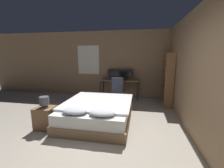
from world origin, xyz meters
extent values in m
plane|color=#9E9384|center=(0.00, 0.00, 0.00)|extent=(20.00, 20.00, 0.00)
cube|color=#8E7051|center=(0.00, 3.93, 1.35)|extent=(12.00, 0.06, 2.70)
cube|color=silver|center=(-1.32, 3.89, 1.52)|extent=(0.93, 0.01, 1.20)
cube|color=black|center=(-1.32, 3.90, 1.52)|extent=(0.85, 0.01, 1.12)
cube|color=#8E7051|center=(1.99, 1.50, 1.35)|extent=(0.06, 12.00, 2.70)
cube|color=#846647|center=(-0.19, 1.30, 0.11)|extent=(1.66, 1.97, 0.22)
cube|color=white|center=(-0.19, 1.30, 0.35)|extent=(1.60, 1.91, 0.26)
cube|color=white|center=(-0.19, 1.41, 0.50)|extent=(1.70, 1.65, 0.05)
ellipsoid|color=silver|center=(-0.49, 0.56, 0.54)|extent=(0.55, 0.38, 0.13)
ellipsoid|color=silver|center=(0.11, 0.56, 0.54)|extent=(0.55, 0.38, 0.13)
cube|color=brown|center=(-1.30, 0.69, 0.26)|extent=(0.43, 0.40, 0.52)
cylinder|color=gray|center=(-1.30, 0.69, 0.53)|extent=(0.15, 0.15, 0.01)
cylinder|color=gray|center=(-1.30, 0.69, 0.56)|extent=(0.02, 0.02, 0.05)
cylinder|color=#4C4C51|center=(-1.30, 0.69, 0.68)|extent=(0.21, 0.21, 0.19)
cube|color=#846042|center=(0.06, 3.58, 0.74)|extent=(1.56, 0.55, 0.03)
cylinder|color=#2D2D33|center=(-0.67, 3.36, 0.36)|extent=(0.05, 0.05, 0.73)
cylinder|color=#2D2D33|center=(0.79, 3.36, 0.36)|extent=(0.05, 0.05, 0.73)
cylinder|color=#2D2D33|center=(-0.67, 3.81, 0.36)|extent=(0.05, 0.05, 0.73)
cylinder|color=#2D2D33|center=(0.79, 3.81, 0.36)|extent=(0.05, 0.05, 0.73)
cylinder|color=black|center=(-0.20, 3.76, 0.76)|extent=(0.16, 0.16, 0.01)
cylinder|color=black|center=(-0.20, 3.76, 0.81)|extent=(0.03, 0.03, 0.09)
cube|color=black|center=(-0.20, 3.76, 1.00)|extent=(0.49, 0.03, 0.28)
cube|color=black|center=(-0.20, 3.75, 1.00)|extent=(0.46, 0.00, 0.25)
cylinder|color=black|center=(0.32, 3.76, 0.76)|extent=(0.16, 0.16, 0.01)
cylinder|color=black|center=(0.32, 3.76, 0.81)|extent=(0.03, 0.03, 0.09)
cube|color=black|center=(0.32, 3.76, 1.00)|extent=(0.49, 0.03, 0.28)
cube|color=black|center=(0.32, 3.75, 1.00)|extent=(0.46, 0.00, 0.25)
cube|color=black|center=(0.06, 3.41, 0.77)|extent=(0.40, 0.13, 0.02)
ellipsoid|color=black|center=(0.35, 3.41, 0.77)|extent=(0.07, 0.05, 0.04)
cylinder|color=black|center=(0.10, 2.93, 0.02)|extent=(0.52, 0.52, 0.04)
cylinder|color=gray|center=(0.10, 2.93, 0.23)|extent=(0.05, 0.05, 0.37)
cube|color=#33384C|center=(0.10, 2.93, 0.45)|extent=(0.43, 0.43, 0.07)
cube|color=#33384C|center=(0.10, 2.74, 0.72)|extent=(0.39, 0.05, 0.48)
cube|color=brown|center=(1.80, 2.63, 0.90)|extent=(0.28, 0.02, 1.80)
cube|color=brown|center=(1.80, 3.49, 0.90)|extent=(0.28, 0.02, 1.80)
cube|color=brown|center=(1.80, 3.06, 0.63)|extent=(0.28, 0.83, 0.02)
cube|color=brown|center=(1.80, 3.06, 1.12)|extent=(0.28, 0.83, 0.02)
cube|color=brown|center=(1.80, 3.06, 1.58)|extent=(0.28, 0.83, 0.02)
cube|color=orange|center=(1.80, 2.67, 0.74)|extent=(0.23, 0.03, 0.20)
cube|color=#337042|center=(1.80, 2.71, 0.74)|extent=(0.23, 0.02, 0.20)
cube|color=#BCB29E|center=(1.80, 2.75, 0.77)|extent=(0.23, 0.03, 0.26)
cube|color=#7A387F|center=(1.80, 2.79, 0.77)|extent=(0.23, 0.03, 0.26)
cube|color=orange|center=(1.80, 2.83, 0.74)|extent=(0.23, 0.03, 0.19)
cube|color=#7A387F|center=(1.80, 2.88, 0.75)|extent=(0.23, 0.03, 0.21)
cube|color=#BCB29E|center=(1.80, 2.67, 1.24)|extent=(0.23, 0.03, 0.24)
cube|color=#7A387F|center=(1.80, 2.70, 1.25)|extent=(0.23, 0.03, 0.25)
cube|color=#337042|center=(1.80, 2.74, 1.24)|extent=(0.23, 0.04, 0.23)
cube|color=#337042|center=(1.80, 2.79, 1.22)|extent=(0.23, 0.03, 0.18)
cube|color=orange|center=(1.80, 2.83, 1.22)|extent=(0.23, 0.04, 0.18)
cube|color=gold|center=(1.80, 2.88, 1.23)|extent=(0.23, 0.03, 0.21)
cube|color=orange|center=(1.80, 2.92, 1.22)|extent=(0.23, 0.04, 0.18)
camera|label=1|loc=(0.85, -2.29, 1.70)|focal=24.00mm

